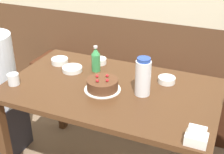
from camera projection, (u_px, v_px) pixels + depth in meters
name	position (u px, v px, depth m)	size (l,w,h in m)	color
bench_seat	(145.00, 97.00, 2.98)	(2.34, 0.38, 0.46)	#472314
dining_table	(111.00, 100.00, 2.10)	(1.40, 0.84, 0.76)	#4C2D19
birthday_cake	(102.00, 85.00, 2.01)	(0.24, 0.24, 0.09)	white
water_pitcher	(143.00, 77.00, 1.93)	(0.10, 0.10, 0.25)	white
soju_bottle	(96.00, 59.00, 2.24)	(0.06, 0.06, 0.19)	#388E4C
napkin_holder	(196.00, 137.00, 1.53)	(0.11, 0.08, 0.11)	white
bowl_soup_white	(72.00, 69.00, 2.27)	(0.15, 0.15, 0.03)	white
bowl_rice_small	(60.00, 61.00, 2.38)	(0.13, 0.13, 0.04)	white
bowl_side_dish	(99.00, 61.00, 2.38)	(0.11, 0.11, 0.04)	white
bowl_sauce_shallow	(167.00, 80.00, 2.11)	(0.12, 0.12, 0.04)	white
glass_water_tall	(13.00, 79.00, 2.08)	(0.08, 0.08, 0.08)	silver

